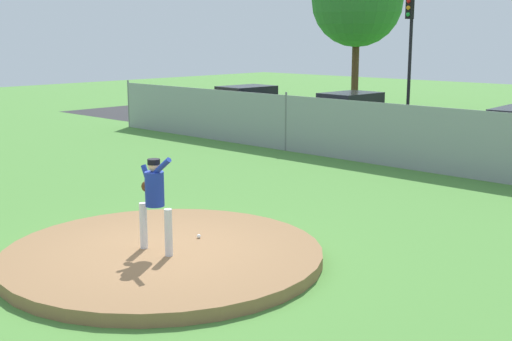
% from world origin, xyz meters
% --- Properties ---
extents(ground_plane, '(80.00, 80.00, 0.00)m').
position_xyz_m(ground_plane, '(0.00, 6.00, 0.00)').
color(ground_plane, '#4C8438').
extents(asphalt_strip, '(44.00, 7.00, 0.01)m').
position_xyz_m(asphalt_strip, '(0.00, 14.50, 0.00)').
color(asphalt_strip, '#2B2B2D').
rests_on(asphalt_strip, ground_plane).
extents(pitchers_mound, '(5.48, 5.48, 0.21)m').
position_xyz_m(pitchers_mound, '(0.00, 0.00, 0.10)').
color(pitchers_mound, olive).
rests_on(pitchers_mound, ground_plane).
extents(pitcher_youth, '(0.82, 0.32, 1.67)m').
position_xyz_m(pitcher_youth, '(0.01, -0.16, 1.20)').
color(pitcher_youth, silver).
rests_on(pitcher_youth, pitchers_mound).
extents(baseball, '(0.07, 0.07, 0.07)m').
position_xyz_m(baseball, '(-0.03, 0.85, 0.24)').
color(baseball, white).
rests_on(baseball, pitchers_mound).
extents(chainlink_fence, '(29.30, 0.07, 1.97)m').
position_xyz_m(chainlink_fence, '(0.00, 10.00, 0.94)').
color(chainlink_fence, gray).
rests_on(chainlink_fence, ground_plane).
extents(parked_car_red, '(2.01, 4.31, 1.65)m').
position_xyz_m(parked_car_red, '(-11.72, 14.17, 0.79)').
color(parked_car_red, '#A81919').
rests_on(parked_car_red, ground_plane).
extents(parked_car_navy, '(2.00, 4.30, 1.60)m').
position_xyz_m(parked_car_navy, '(-6.78, 14.99, 0.77)').
color(parked_car_navy, '#161E4C').
rests_on(parked_car_navy, ground_plane).
extents(traffic_light_near, '(0.28, 0.46, 5.39)m').
position_xyz_m(traffic_light_near, '(-6.23, 18.35, 3.65)').
color(traffic_light_near, black).
rests_on(traffic_light_near, ground_plane).
extents(tree_leaning_west, '(4.78, 4.78, 7.98)m').
position_xyz_m(tree_leaning_west, '(-12.23, 23.05, 5.57)').
color(tree_leaning_west, '#4C331E').
rests_on(tree_leaning_west, ground_plane).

